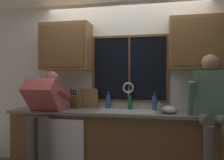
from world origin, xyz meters
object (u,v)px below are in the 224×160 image
object	(u,v)px
cutting_board	(90,98)
mixing_bowl	(169,110)
soap_dispenser	(160,109)
knife_block	(75,101)
bottle_tall_clear	(130,102)
bottle_amber_small	(155,103)
person_sitting_on_counter	(211,102)
bottle_green_glass	(108,101)
person_standing	(44,110)

from	to	relation	value
cutting_board	mixing_bowl	distance (m)	1.23
mixing_bowl	soap_dispenser	size ratio (longest dim) A/B	1.25
knife_block	bottle_tall_clear	size ratio (longest dim) A/B	1.19
knife_block	bottle_amber_small	world-z (taller)	knife_block
soap_dispenser	bottle_amber_small	distance (m)	0.33
person_sitting_on_counter	mixing_bowl	bearing A→B (deg)	158.26
bottle_amber_small	bottle_green_glass	bearing A→B (deg)	175.44
mixing_bowl	bottle_tall_clear	size ratio (longest dim) A/B	0.76
bottle_green_glass	bottle_amber_small	distance (m)	0.70
person_standing	bottle_amber_small	bearing A→B (deg)	16.49
person_standing	bottle_tall_clear	world-z (taller)	person_standing
person_standing	soap_dispenser	bearing A→B (deg)	4.48
knife_block	soap_dispenser	xyz separation A→B (m)	(1.27, -0.27, -0.05)
knife_block	cutting_board	bearing A→B (deg)	27.60
cutting_board	soap_dispenser	world-z (taller)	cutting_board
mixing_bowl	bottle_green_glass	world-z (taller)	bottle_green_glass
mixing_bowl	person_standing	bearing A→B (deg)	-173.16
person_sitting_on_counter	soap_dispenser	xyz separation A→B (m)	(-0.61, 0.11, -0.12)
person_sitting_on_counter	bottle_amber_small	distance (m)	0.81
person_standing	cutting_board	xyz separation A→B (m)	(0.50, 0.50, 0.13)
soap_dispenser	knife_block	bearing A→B (deg)	167.93
person_standing	bottle_green_glass	distance (m)	0.95
person_standing	soap_dispenser	xyz separation A→B (m)	(1.57, 0.12, 0.05)
cutting_board	person_standing	bearing A→B (deg)	-135.05
person_standing	bottle_green_glass	world-z (taller)	person_standing
soap_dispenser	bottle_tall_clear	world-z (taller)	bottle_tall_clear
person_standing	soap_dispenser	world-z (taller)	person_standing
mixing_bowl	bottle_green_glass	xyz separation A→B (m)	(-0.89, 0.30, 0.06)
bottle_amber_small	person_standing	bearing A→B (deg)	-163.51
cutting_board	bottle_tall_clear	xyz separation A→B (m)	(0.63, -0.04, -0.04)
cutting_board	mixing_bowl	xyz separation A→B (m)	(1.19, -0.30, -0.10)
bottle_tall_clear	bottle_amber_small	xyz separation A→B (m)	(0.36, -0.02, -0.00)
knife_block	bottle_amber_small	size ratio (longest dim) A/B	1.22
bottle_green_glass	bottle_amber_small	bearing A→B (deg)	-4.56
soap_dispenser	cutting_board	bearing A→B (deg)	160.45
knife_block	cutting_board	world-z (taller)	knife_block
cutting_board	mixing_bowl	world-z (taller)	cutting_board
knife_block	cutting_board	size ratio (longest dim) A/B	1.06
person_standing	cutting_board	bearing A→B (deg)	44.95
cutting_board	bottle_green_glass	world-z (taller)	cutting_board
knife_block	bottle_amber_small	xyz separation A→B (m)	(1.20, 0.05, 0.00)
knife_block	mixing_bowl	world-z (taller)	knife_block
knife_block	bottle_tall_clear	xyz separation A→B (m)	(0.84, 0.07, 0.00)
person_standing	cutting_board	size ratio (longest dim) A/B	4.93
person_standing	person_sitting_on_counter	bearing A→B (deg)	0.32
cutting_board	soap_dispenser	xyz separation A→B (m)	(1.07, -0.38, -0.09)
soap_dispenser	bottle_tall_clear	size ratio (longest dim) A/B	0.61
knife_block	bottle_green_glass	size ratio (longest dim) A/B	1.22
bottle_tall_clear	bottle_amber_small	distance (m)	0.36
person_standing	bottle_amber_small	distance (m)	1.56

